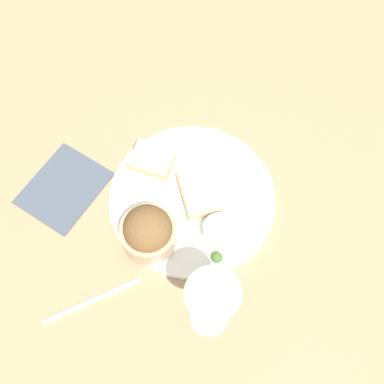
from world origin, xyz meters
name	(u,v)px	position (x,y,z in m)	size (l,w,h in m)	color
ground_plane	(192,200)	(0.00, 0.00, 0.00)	(4.00, 4.00, 0.00)	tan
dinner_plate	(192,198)	(0.00, 0.00, 0.01)	(0.32, 0.32, 0.01)	white
salad_bowl	(148,231)	(0.02, -0.11, 0.05)	(0.10, 0.10, 0.09)	tan
sauce_ramekin	(219,230)	(0.09, -0.01, 0.03)	(0.06, 0.06, 0.03)	white
cheese_toast_near	(199,192)	(0.01, 0.01, 0.03)	(0.11, 0.10, 0.03)	#D1B27F
cheese_toast_far	(152,159)	(-0.11, -0.01, 0.03)	(0.10, 0.09, 0.03)	#D1B27F
wine_glass	(212,301)	(0.19, -0.12, 0.12)	(0.08, 0.08, 0.17)	silver
garnish	(217,257)	(0.12, -0.04, 0.02)	(0.02, 0.02, 0.02)	#477533
napkin	(64,187)	(-0.18, -0.18, 0.00)	(0.17, 0.19, 0.01)	#4C5666
fork	(93,300)	(0.04, -0.26, 0.00)	(0.05, 0.18, 0.01)	silver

